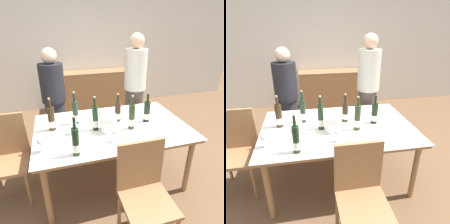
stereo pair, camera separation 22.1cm
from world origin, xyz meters
The scene contains 19 objects.
ground_plane centered at (0.00, 0.00, 0.00)m, with size 12.00×12.00×0.00m, color brown.
back_wall centered at (0.00, 2.63, 1.40)m, with size 8.00×0.10×2.80m.
sideboard_cabinet centered at (0.30, 2.34, 0.43)m, with size 1.51×0.46×0.85m.
dining_table centered at (0.00, 0.00, 0.67)m, with size 1.71×1.10×0.74m.
ice_bucket centered at (-0.07, -0.09, 0.83)m, with size 0.20×0.20×0.18m.
wine_bottle_0 centered at (0.11, 0.12, 0.85)m, with size 0.08×0.08×0.34m.
wine_bottle_1 centered at (0.43, 0.01, 0.85)m, with size 0.08×0.08×0.34m.
wine_bottle_2 centered at (-0.20, -0.02, 0.87)m, with size 0.07×0.07×0.39m.
wine_bottle_3 centered at (-0.46, -0.42, 0.87)m, with size 0.07×0.07×0.39m.
wine_bottle_4 centered at (0.20, -0.10, 0.87)m, with size 0.07×0.07×0.39m.
wine_bottle_5 centered at (-0.39, 0.18, 0.87)m, with size 0.07×0.07×0.39m.
wine_bottle_6 centered at (-0.65, 0.11, 0.87)m, with size 0.08×0.08×0.37m.
wine_glass_0 centered at (-0.05, -0.31, 0.83)m, with size 0.08×0.08×0.14m.
wine_glass_1 centered at (-0.44, -0.04, 0.84)m, with size 0.08×0.08×0.15m.
wine_glass_2 centered at (-0.75, -0.29, 0.84)m, with size 0.08×0.08×0.15m.
chair_left_end centered at (-1.15, 0.09, 0.54)m, with size 0.42×0.42×0.95m.
chair_near_front centered at (0.06, -0.78, 0.53)m, with size 0.42×0.42×0.94m.
person_host centered at (-0.61, 0.85, 0.77)m, with size 0.33×0.33×1.53m.
person_guest_left centered at (0.61, 0.82, 0.86)m, with size 0.33×0.33×1.70m.
Camera 1 is at (-0.57, -1.94, 1.83)m, focal length 32.00 mm.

